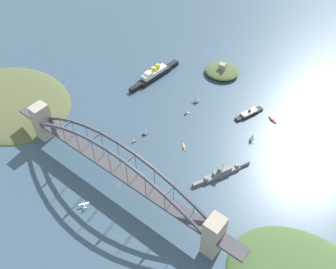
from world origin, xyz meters
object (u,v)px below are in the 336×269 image
at_px(harbor_ferry_steamer, 249,113).
at_px(fort_island_mid_harbor, 222,71).
at_px(small_boat_6, 197,99).
at_px(seaplane_taxiing_near_bridge, 84,205).
at_px(small_boat_1, 272,120).
at_px(small_boat_0, 134,141).
at_px(ocean_liner, 155,74).
at_px(small_boat_2, 186,111).
at_px(small_boat_5, 252,137).
at_px(naval_cruiser, 221,173).
at_px(small_boat_3, 184,147).
at_px(small_boat_4, 145,132).
at_px(harbor_arch_bridge, 116,169).

height_order(harbor_ferry_steamer, fort_island_mid_harbor, fort_island_mid_harbor).
relative_size(harbor_ferry_steamer, small_boat_6, 3.67).
xyz_separation_m(harbor_ferry_steamer, seaplane_taxiing_near_bridge, (-58.14, -210.29, -0.34)).
height_order(seaplane_taxiing_near_bridge, small_boat_1, seaplane_taxiing_near_bridge).
distance_m(seaplane_taxiing_near_bridge, small_boat_0, 94.00).
height_order(seaplane_taxiing_near_bridge, small_boat_0, seaplane_taxiing_near_bridge).
bearing_deg(fort_island_mid_harbor, small_boat_1, -23.17).
bearing_deg(small_boat_1, ocean_liner, -172.36).
distance_m(small_boat_0, small_boat_1, 164.17).
relative_size(harbor_ferry_steamer, small_boat_0, 5.57).
bearing_deg(small_boat_2, small_boat_5, 6.52).
relative_size(naval_cruiser, small_boat_1, 5.13).
relative_size(ocean_liner, small_boat_2, 11.72).
bearing_deg(fort_island_mid_harbor, small_boat_6, -83.72).
height_order(small_boat_1, small_boat_3, small_boat_1).
relative_size(small_boat_5, small_boat_6, 0.93).
relative_size(naval_cruiser, fort_island_mid_harbor, 1.36).
xyz_separation_m(ocean_liner, small_boat_4, (59.60, -88.36, -1.23)).
bearing_deg(small_boat_3, seaplane_taxiing_near_bridge, -103.48).
bearing_deg(small_boat_5, harbor_arch_bridge, -118.28).
bearing_deg(ocean_liner, small_boat_5, -7.88).
xyz_separation_m(fort_island_mid_harbor, small_boat_6, (7.63, -69.42, 0.10)).
bearing_deg(harbor_ferry_steamer, small_boat_5, -56.46).
relative_size(small_boat_3, small_boat_6, 0.81).
xyz_separation_m(fort_island_mid_harbor, small_boat_2, (10.36, -94.65, -1.08)).
relative_size(fort_island_mid_harbor, small_boat_0, 6.54).
height_order(harbor_ferry_steamer, small_boat_6, small_boat_6).
bearing_deg(small_boat_4, small_boat_3, 12.89).
bearing_deg(fort_island_mid_harbor, harbor_ferry_steamer, -35.36).
distance_m(harbor_arch_bridge, seaplane_taxiing_near_bridge, 45.08).
bearing_deg(harbor_ferry_steamer, small_boat_2, -143.54).
relative_size(seaplane_taxiing_near_bridge, small_boat_1, 0.74).
bearing_deg(small_boat_0, ocean_liner, 118.73).
distance_m(small_boat_0, small_boat_2, 75.94).
bearing_deg(small_boat_1, small_boat_0, -129.29).
height_order(ocean_liner, harbor_ferry_steamer, ocean_liner).
height_order(harbor_ferry_steamer, small_boat_1, harbor_ferry_steamer).
bearing_deg(fort_island_mid_harbor, seaplane_taxiing_near_bridge, -87.25).
relative_size(fort_island_mid_harbor, small_boat_4, 5.26).
xyz_separation_m(harbor_arch_bridge, seaplane_taxiing_near_bridge, (-7.59, -38.22, -22.68)).
bearing_deg(harbor_ferry_steamer, seaplane_taxiing_near_bridge, -105.45).
xyz_separation_m(fort_island_mid_harbor, small_boat_4, (-5.29, -151.51, -0.53)).
bearing_deg(seaplane_taxiing_near_bridge, harbor_arch_bridge, 78.77).
bearing_deg(small_boat_5, small_boat_3, -133.37).
height_order(harbor_arch_bridge, small_boat_4, harbor_arch_bridge).
height_order(small_boat_0, small_boat_4, small_boat_4).
bearing_deg(small_boat_4, harbor_arch_bridge, -70.26).
relative_size(harbor_ferry_steamer, small_boat_3, 4.54).
distance_m(naval_cruiser, small_boat_5, 63.05).
distance_m(harbor_arch_bridge, small_boat_5, 156.96).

